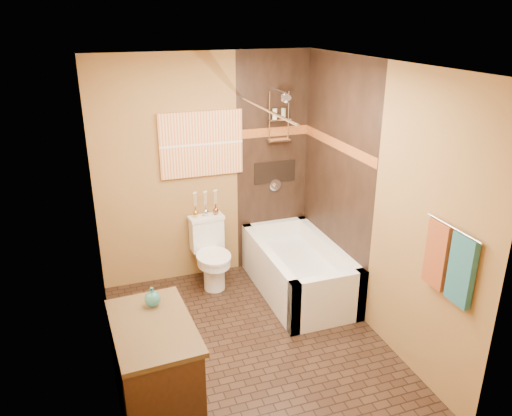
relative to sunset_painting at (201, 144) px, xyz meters
name	(u,v)px	position (x,y,z in m)	size (l,w,h in m)	color
floor	(250,346)	(0.05, -1.48, -1.55)	(3.00, 3.00, 0.00)	black
wall_left	(99,241)	(-1.15, -1.48, -0.30)	(0.02, 3.00, 2.50)	olive
wall_right	(376,203)	(1.25, -1.48, -0.30)	(0.02, 3.00, 2.50)	olive
wall_back	(206,170)	(0.05, 0.02, -0.30)	(2.40, 0.02, 2.50)	olive
wall_front	(334,318)	(0.05, -2.98, -0.30)	(2.40, 0.02, 2.50)	olive
ceiling	(249,64)	(0.05, -1.48, 0.95)	(3.00, 3.00, 0.00)	silver
alcove_tile_back	(273,164)	(0.82, 0.01, -0.30)	(0.85, 0.01, 2.50)	black
alcove_tile_right	(336,179)	(1.23, -0.73, -0.30)	(0.01, 1.50, 2.50)	black
mosaic_band_back	(273,132)	(0.82, 0.00, 0.07)	(0.85, 0.01, 0.10)	maroon
mosaic_band_right	(337,144)	(1.22, -0.73, 0.07)	(0.01, 1.50, 0.10)	maroon
alcove_niche	(275,172)	(0.85, 0.01, -0.40)	(0.50, 0.01, 0.25)	black
shower_fixtures	(279,129)	(0.85, -0.10, 0.12)	(0.24, 0.33, 1.16)	silver
curtain_rod	(264,109)	(0.45, -0.73, 0.47)	(0.03, 0.03, 1.55)	silver
towel_bar	(453,228)	(1.20, -2.53, -0.10)	(0.02, 0.02, 0.55)	silver
towel_teal	(462,270)	(1.21, -2.66, -0.37)	(0.05, 0.22, 0.52)	#1E5266
towel_rust	(437,254)	(1.21, -2.40, -0.37)	(0.05, 0.22, 0.52)	maroon
sunset_painting	(201,144)	(0.00, 0.00, 0.00)	(0.90, 0.04, 0.70)	#D66132
vanity_mirror	(101,240)	(-1.14, -2.04, -0.05)	(0.01, 1.00, 0.90)	white
bathtub	(298,273)	(0.85, -0.73, -1.33)	(0.80, 1.50, 0.55)	white
toilet	(211,253)	(0.00, -0.25, -1.17)	(0.40, 0.58, 0.76)	white
vanity	(155,371)	(-0.88, -2.04, -1.15)	(0.60, 0.94, 0.80)	black
teal_bottle	(152,297)	(-0.83, -1.80, -0.67)	(0.12, 0.12, 0.19)	#256F68
bud_vases	(205,203)	(0.00, -0.08, -0.64)	(0.29, 0.06, 0.28)	gold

